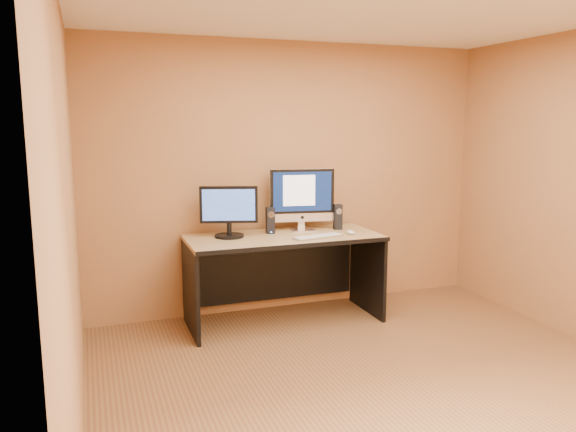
{
  "coord_description": "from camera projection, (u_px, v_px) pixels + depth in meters",
  "views": [
    {
      "loc": [
        -1.9,
        -3.15,
        1.85
      ],
      "look_at": [
        -0.23,
        1.48,
        1.01
      ],
      "focal_mm": 35.0,
      "sensor_mm": 36.0,
      "label": 1
    }
  ],
  "objects": [
    {
      "name": "speaker_left",
      "position": [
        270.0,
        220.0,
        5.21
      ],
      "size": [
        0.08,
        0.09,
        0.24
      ],
      "primitive_type": null,
      "rotation": [
        0.0,
        0.0,
        -0.1
      ],
      "color": "black",
      "rests_on": "desk"
    },
    {
      "name": "keyboard",
      "position": [
        318.0,
        237.0,
        5.03
      ],
      "size": [
        0.49,
        0.22,
        0.02
      ],
      "primitive_type": "cube",
      "rotation": [
        0.0,
        0.0,
        0.19
      ],
      "color": "#B1B0B4",
      "rests_on": "desk"
    },
    {
      "name": "mouse",
      "position": [
        351.0,
        232.0,
        5.18
      ],
      "size": [
        0.07,
        0.12,
        0.04
      ],
      "primitive_type": "ellipsoid",
      "rotation": [
        0.0,
        0.0,
        0.1
      ],
      "color": "silver",
      "rests_on": "desk"
    },
    {
      "name": "imac",
      "position": [
        303.0,
        199.0,
        5.32
      ],
      "size": [
        0.66,
        0.33,
        0.6
      ],
      "primitive_type": null,
      "rotation": [
        0.0,
        0.0,
        -0.17
      ],
      "color": "silver",
      "rests_on": "desk"
    },
    {
      "name": "walls",
      "position": [
        398.0,
        206.0,
        3.65
      ],
      "size": [
        4.0,
        4.0,
        2.6
      ],
      "primitive_type": null,
      "color": "#9F6940",
      "rests_on": "ground"
    },
    {
      "name": "speaker_right",
      "position": [
        338.0,
        217.0,
        5.41
      ],
      "size": [
        0.09,
        0.09,
        0.24
      ],
      "primitive_type": null,
      "rotation": [
        0.0,
        0.0,
        -0.14
      ],
      "color": "black",
      "rests_on": "desk"
    },
    {
      "name": "cable_a",
      "position": [
        306.0,
        228.0,
        5.45
      ],
      "size": [
        0.08,
        0.23,
        0.01
      ],
      "primitive_type": "cylinder",
      "rotation": [
        1.57,
        0.0,
        0.32
      ],
      "color": "black",
      "rests_on": "desk"
    },
    {
      "name": "cable_b",
      "position": [
        298.0,
        227.0,
        5.52
      ],
      "size": [
        0.1,
        0.18,
        0.01
      ],
      "primitive_type": "cylinder",
      "rotation": [
        1.57,
        0.0,
        -0.46
      ],
      "color": "black",
      "rests_on": "desk"
    },
    {
      "name": "second_monitor",
      "position": [
        229.0,
        212.0,
        5.02
      ],
      "size": [
        0.58,
        0.4,
        0.46
      ],
      "primitive_type": null,
      "rotation": [
        0.0,
        0.0,
        -0.29
      ],
      "color": "black",
      "rests_on": "desk"
    },
    {
      "name": "floor",
      "position": [
        392.0,
        392.0,
        3.87
      ],
      "size": [
        4.0,
        4.0,
        0.0
      ],
      "primitive_type": "plane",
      "color": "brown",
      "rests_on": "ground"
    },
    {
      "name": "desk",
      "position": [
        284.0,
        279.0,
        5.18
      ],
      "size": [
        1.76,
        0.78,
        0.81
      ],
      "primitive_type": null,
      "rotation": [
        0.0,
        0.0,
        -0.01
      ],
      "color": "tan",
      "rests_on": "ground"
    }
  ]
}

